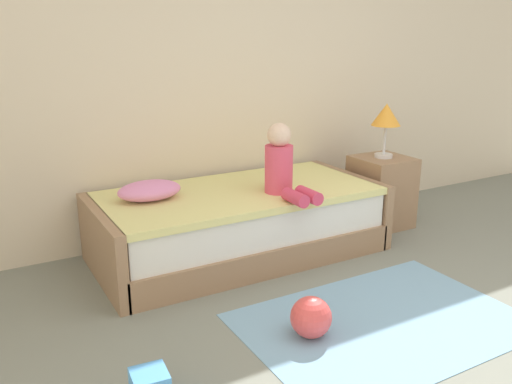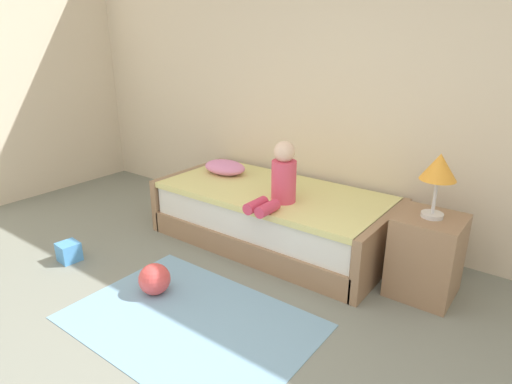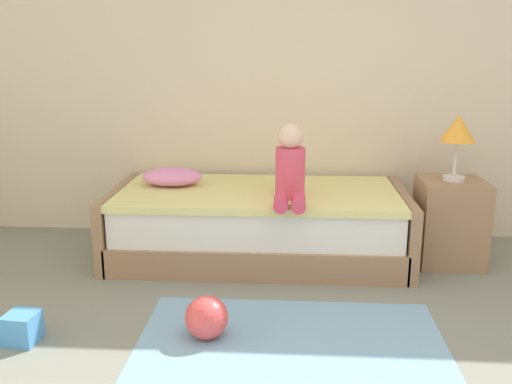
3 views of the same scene
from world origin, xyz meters
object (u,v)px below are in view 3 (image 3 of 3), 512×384
(child_figure, at_px, (290,169))
(toy_ball, at_px, (207,318))
(nightstand, at_px, (450,222))
(pillow, at_px, (172,177))
(table_lamp, at_px, (458,132))
(bed, at_px, (258,224))
(toy_block, at_px, (22,328))

(child_figure, xyz_separation_m, toy_ball, (-0.43, -0.98, -0.59))
(child_figure, bearing_deg, nightstand, 9.73)
(nightstand, relative_size, pillow, 1.36)
(table_lamp, bearing_deg, child_figure, -170.27)
(bed, distance_m, table_lamp, 1.52)
(nightstand, bearing_deg, toy_ball, -142.85)
(nightstand, xyz_separation_m, child_figure, (-1.12, -0.19, 0.40))
(table_lamp, xyz_separation_m, child_figure, (-1.12, -0.19, -0.23))
(bed, distance_m, toy_block, 1.75)
(child_figure, bearing_deg, toy_ball, -113.44)
(nightstand, distance_m, toy_ball, 1.95)
(child_figure, distance_m, pillow, 0.94)
(table_lamp, distance_m, toy_ball, 2.11)
(pillow, relative_size, toy_ball, 1.91)
(child_figure, relative_size, pillow, 1.16)
(toy_ball, bearing_deg, nightstand, 37.15)
(table_lamp, relative_size, pillow, 1.02)
(table_lamp, bearing_deg, nightstand, 0.00)
(nightstand, distance_m, child_figure, 1.21)
(toy_ball, height_order, toy_block, toy_ball)
(bed, bearing_deg, child_figure, -45.27)
(child_figure, height_order, pillow, child_figure)
(bed, height_order, toy_block, bed)
(nightstand, distance_m, toy_block, 2.82)
(pillow, bearing_deg, toy_ball, -71.31)
(child_figure, bearing_deg, table_lamp, 9.73)
(bed, relative_size, toy_block, 13.20)
(child_figure, relative_size, toy_block, 3.19)
(table_lamp, relative_size, toy_block, 2.82)
(nightstand, bearing_deg, bed, 178.48)
(child_figure, height_order, toy_ball, child_figure)
(nightstand, bearing_deg, table_lamp, 0.00)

